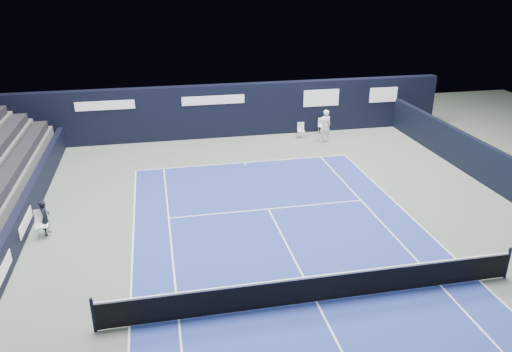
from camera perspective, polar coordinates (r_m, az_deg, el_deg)
The scene contains 12 objects.
ground at distance 17.15m, azimuth 4.79°, elevation -10.23°, with size 48.00×48.00×0.00m, color #526157.
court_surface at distance 15.59m, azimuth 6.90°, elevation -14.09°, with size 10.97×23.77×0.01m, color navy.
enclosure_wall_right at distance 24.59m, azimuth 26.26°, elevation 0.28°, with size 0.30×22.00×1.80m, color black.
folding_chair_back_a at distance 29.66m, azimuth 5.16°, elevation 5.37°, with size 0.43×0.41×0.90m.
folding_chair_back_b at distance 30.58m, azimuth 7.53°, elevation 5.86°, with size 0.55×0.54×0.95m.
line_judge_chair at distance 20.19m, azimuth -23.31°, elevation -4.84°, with size 0.50×0.49×1.06m.
line_judge at distance 20.25m, azimuth -22.95°, elevation -4.39°, with size 0.51×0.33×1.39m, color black.
court_markings at distance 15.59m, azimuth 6.90°, elevation -14.08°, with size 11.03×23.83×0.00m.
tennis_net at distance 15.30m, azimuth 6.99°, elevation -12.58°, with size 12.90×0.10×1.10m.
back_sponsor_wall at distance 29.61m, azimuth -2.98°, elevation 7.50°, with size 26.00×0.63×3.10m.
side_barrier_left at distance 20.43m, azimuth -25.30°, elevation -4.87°, with size 0.33×22.00×1.20m.
tennis_player at distance 28.99m, azimuth 7.90°, elevation 5.72°, with size 0.71×0.86×1.88m.
Camera 1 is at (-4.29, -11.76, 9.30)m, focal length 35.00 mm.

